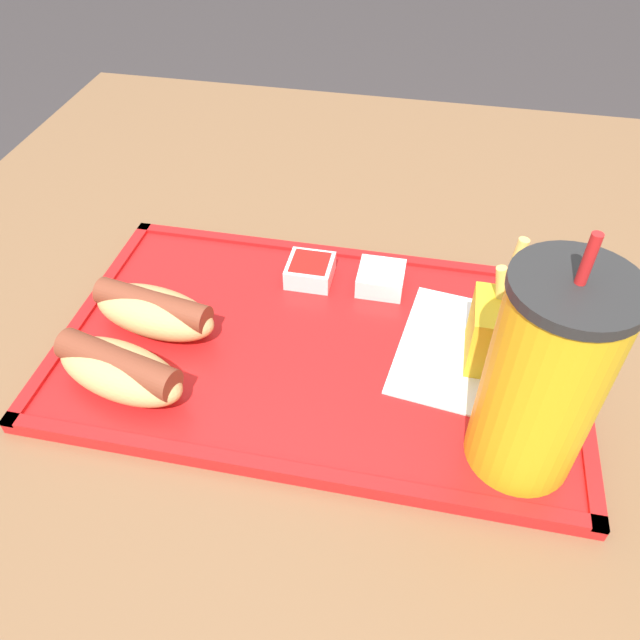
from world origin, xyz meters
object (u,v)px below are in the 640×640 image
Objects in this scene: hot_dog_far at (120,369)px; hot_dog_near at (154,310)px; soda_cup at (544,379)px; fries_carton at (512,333)px; sauce_cup_mayo at (376,277)px; sauce_cup_ketchup at (310,270)px.

hot_dog_far and hot_dog_near have the same top height.
hot_dog_far is (0.33, -0.00, -0.06)m from soda_cup.
fries_carton reaches higher than sauce_cup_mayo.
sauce_cup_mayo and sauce_cup_ketchup have the same top height.
hot_dog_near is 1.07× the size of fries_carton.
fries_carton is (0.01, -0.10, -0.05)m from soda_cup.
soda_cup is 0.28m from sauce_cup_ketchup.
soda_cup is 0.23m from sauce_cup_mayo.
hot_dog_near is at bearing 38.50° from sauce_cup_ketchup.
hot_dog_near reaches higher than sauce_cup_mayo.
soda_cup is 4.59× the size of sauce_cup_ketchup.
hot_dog_far is 1.08× the size of fries_carton.
soda_cup reaches higher than sauce_cup_ketchup.
sauce_cup_ketchup is at bearing -40.81° from soda_cup.
sauce_cup_ketchup is (0.20, -0.17, -0.08)m from soda_cup.
soda_cup is 0.11m from fries_carton.
hot_dog_far is at bearing 90.00° from hot_dog_near.
sauce_cup_ketchup is (-0.12, -0.17, -0.01)m from hot_dog_far.
hot_dog_near is at bearing -12.93° from soda_cup.
hot_dog_near is at bearing 4.12° from fries_carton.
soda_cup is at bearing 139.19° from sauce_cup_ketchup.
sauce_cup_ketchup is (0.07, 0.00, 0.00)m from sauce_cup_mayo.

